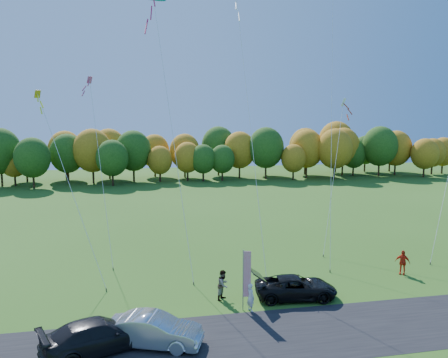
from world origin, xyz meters
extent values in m
plane|color=#295115|center=(0.00, 0.00, 0.00)|extent=(160.00, 160.00, 0.00)
cube|color=black|center=(0.00, -4.00, 0.01)|extent=(90.00, 6.00, 0.01)
imported|color=black|center=(3.54, 0.42, 0.71)|extent=(5.39, 2.96, 1.43)
imported|color=silver|center=(-5.54, -3.78, 0.80)|extent=(5.14, 3.26, 1.60)
imported|color=black|center=(-8.20, -3.74, 0.80)|extent=(5.96, 4.16, 1.60)
imported|color=silver|center=(0.24, -0.83, 0.84)|extent=(0.59, 0.71, 1.68)
imported|color=gray|center=(-1.02, 1.15, 0.94)|extent=(1.12, 1.16, 1.89)
imported|color=red|center=(12.73, 3.00, 0.90)|extent=(1.09, 1.03, 1.81)
cylinder|color=#999999|center=(-0.18, -0.65, 1.85)|extent=(0.06, 0.06, 3.71)
cube|color=red|center=(0.05, -0.70, 2.22)|extent=(0.46, 0.13, 2.78)
cube|color=navy|center=(0.05, -0.67, 3.25)|extent=(0.46, 0.12, 0.72)
cylinder|color=#4C3F33|center=(-2.55, 3.91, 0.10)|extent=(0.08, 0.08, 0.20)
cylinder|color=#4C3F33|center=(7.73, 4.41, 0.10)|extent=(0.08, 0.08, 0.20)
cylinder|color=#4C3F33|center=(2.54, 3.48, 0.10)|extent=(0.08, 0.08, 0.20)
cylinder|color=#4C3F33|center=(16.19, 4.51, 0.10)|extent=(0.08, 0.08, 0.20)
cylinder|color=#4C3F33|center=(-8.36, 3.95, 0.10)|extent=(0.08, 0.08, 0.20)
cube|color=gold|center=(-13.14, 9.73, 13.11)|extent=(0.98, 0.98, 1.16)
cylinder|color=#4C3F33|center=(8.79, 7.98, 0.10)|extent=(0.08, 0.08, 0.20)
cube|color=white|center=(13.10, 14.01, 12.90)|extent=(1.28, 1.28, 1.52)
cylinder|color=#4C3F33|center=(-8.13, 8.11, 0.10)|extent=(0.08, 0.08, 0.20)
cube|color=#E14B84|center=(-9.97, 15.25, 14.67)|extent=(1.01, 1.01, 1.19)
camera|label=1|loc=(-6.12, -24.65, 11.19)|focal=35.00mm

